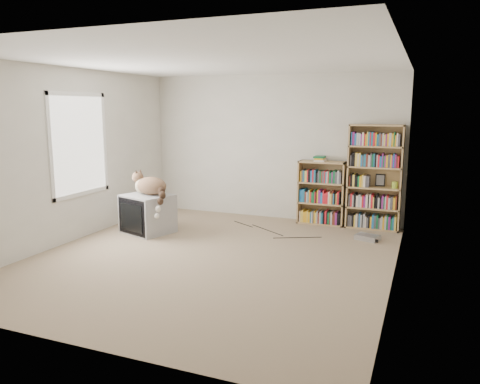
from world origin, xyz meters
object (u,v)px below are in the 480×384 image
at_px(crt_tv, 148,214).
at_px(bookcase_tall, 374,180).
at_px(dvd_player, 367,237).
at_px(cat, 152,189).
at_px(bookcase_short, 322,195).

bearing_deg(crt_tv, bookcase_tall, 44.27).
xyz_separation_m(crt_tv, dvd_player, (3.26, 0.83, -0.26)).
bearing_deg(cat, bookcase_tall, 30.65).
distance_m(crt_tv, dvd_player, 3.37).
relative_size(crt_tv, bookcase_tall, 0.51).
bearing_deg(bookcase_tall, bookcase_short, 179.97).
bearing_deg(dvd_player, cat, -147.24).
height_order(bookcase_tall, bookcase_short, bookcase_tall).
relative_size(bookcase_short, dvd_player, 3.23).
bearing_deg(bookcase_short, cat, -145.45).
xyz_separation_m(bookcase_short, dvd_player, (0.86, -0.74, -0.45)).
bearing_deg(cat, bookcase_short, 38.46).
bearing_deg(bookcase_short, crt_tv, -146.79).
bearing_deg(crt_tv, dvd_player, 32.78).
bearing_deg(bookcase_tall, cat, -153.26).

